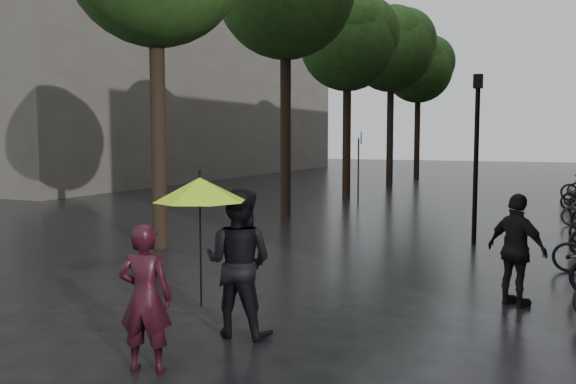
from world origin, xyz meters
The scene contains 8 objects.
bg_building centered at (-22.00, 28.00, 7.00)m, with size 16.00×30.00×14.00m, color #47423D.
street_trees centered at (-3.99, 15.91, 6.34)m, with size 4.33×34.03×8.91m.
person_burgundy centered at (0.00, 1.22, 0.76)m, with size 0.56×0.36×1.52m, color black.
person_black centered at (0.30, 2.60, 0.89)m, with size 0.86×0.67×1.78m, color black.
lime_umbrella centered at (0.22, 1.91, 1.82)m, with size 1.02×1.02×1.51m.
pedestrian_walking centered at (3.23, 5.38, 0.80)m, with size 0.94×0.39×1.60m, color black.
lamp_post centered at (1.98, 10.41, 2.28)m, with size 0.19×0.19×3.76m.
cycle_sign centered at (-3.10, 17.71, 1.71)m, with size 0.14×0.47×2.59m.
Camera 1 is at (3.83, -3.66, 2.38)m, focal length 38.00 mm.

